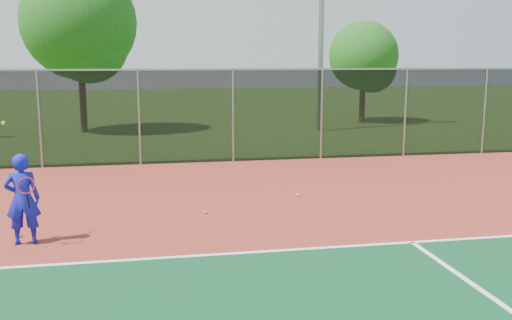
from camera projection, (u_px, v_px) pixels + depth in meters
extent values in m
cube|color=maroon|center=(324.00, 270.00, 9.13)|extent=(30.00, 20.00, 0.02)
cube|color=white|center=(412.00, 242.00, 10.46)|extent=(22.00, 0.10, 0.00)
cube|color=black|center=(233.00, 116.00, 18.55)|extent=(30.00, 0.04, 3.00)
cube|color=gray|center=(233.00, 69.00, 18.29)|extent=(30.00, 0.06, 0.06)
imported|color=#1419C2|center=(22.00, 199.00, 10.28)|extent=(0.64, 0.45, 1.67)
cylinder|color=black|center=(28.00, 201.00, 10.06)|extent=(0.03, 0.15, 0.27)
torus|color=#A51414|center=(26.00, 186.00, 9.91)|extent=(0.30, 0.13, 0.29)
sphere|color=#CACD17|center=(3.00, 123.00, 10.09)|extent=(0.07, 0.07, 0.07)
sphere|color=#CACD17|center=(205.00, 212.00, 12.42)|extent=(0.07, 0.07, 0.07)
sphere|color=#CACD17|center=(20.00, 235.00, 10.78)|extent=(0.07, 0.07, 0.07)
sphere|color=#CACD17|center=(152.00, 177.00, 16.16)|extent=(0.07, 0.07, 0.07)
sphere|color=#CACD17|center=(298.00, 195.00, 14.02)|extent=(0.07, 0.07, 0.07)
cylinder|color=#3A2515|center=(83.00, 101.00, 26.18)|extent=(0.30, 0.30, 2.89)
sphere|color=#174F15|center=(79.00, 22.00, 25.56)|extent=(5.13, 5.13, 5.13)
sphere|color=#174F15|center=(88.00, 44.00, 25.51)|extent=(3.53, 3.53, 3.53)
cylinder|color=#3A2515|center=(362.00, 103.00, 30.44)|extent=(0.30, 0.30, 2.04)
sphere|color=#174F15|center=(364.00, 56.00, 30.00)|extent=(3.63, 3.63, 3.63)
sphere|color=#174F15|center=(372.00, 69.00, 29.90)|extent=(2.50, 2.50, 2.50)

